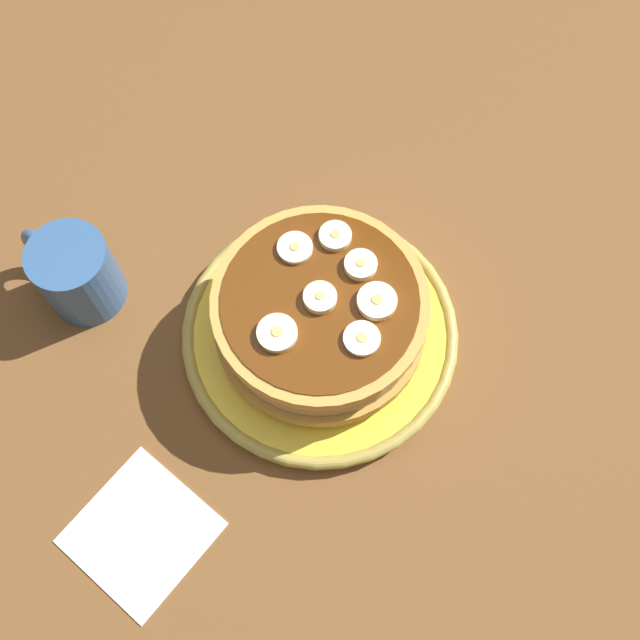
{
  "coord_description": "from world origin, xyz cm",
  "views": [
    {
      "loc": [
        -15.96,
        22.27,
        68.42
      ],
      "look_at": [
        0.0,
        0.0,
        4.48
      ],
      "focal_mm": 41.89,
      "sensor_mm": 36.0,
      "label": 1
    }
  ],
  "objects_px": {
    "banana_slice_3": "(295,248)",
    "banana_slice_4": "(277,333)",
    "napkin": "(141,532)",
    "pancake_stack": "(321,317)",
    "banana_slice_6": "(361,265)",
    "banana_slice_0": "(317,303)",
    "banana_slice_1": "(335,236)",
    "banana_slice_2": "(362,339)",
    "banana_slice_5": "(377,301)",
    "coffee_mug": "(75,272)",
    "plate": "(320,333)"
  },
  "relations": [
    {
      "from": "plate",
      "to": "banana_slice_4",
      "type": "distance_m",
      "value": 0.1
    },
    {
      "from": "banana_slice_1",
      "to": "banana_slice_3",
      "type": "height_order",
      "value": "banana_slice_1"
    },
    {
      "from": "pancake_stack",
      "to": "banana_slice_2",
      "type": "bearing_deg",
      "value": 168.63
    },
    {
      "from": "plate",
      "to": "pancake_stack",
      "type": "bearing_deg",
      "value": 171.28
    },
    {
      "from": "plate",
      "to": "banana_slice_3",
      "type": "xyz_separation_m",
      "value": [
        0.05,
        -0.03,
        0.08
      ]
    },
    {
      "from": "banana_slice_1",
      "to": "banana_slice_2",
      "type": "bearing_deg",
      "value": 137.98
    },
    {
      "from": "napkin",
      "to": "pancake_stack",
      "type": "bearing_deg",
      "value": -95.01
    },
    {
      "from": "plate",
      "to": "banana_slice_5",
      "type": "distance_m",
      "value": 0.1
    },
    {
      "from": "banana_slice_3",
      "to": "banana_slice_4",
      "type": "relative_size",
      "value": 0.92
    },
    {
      "from": "banana_slice_5",
      "to": "coffee_mug",
      "type": "relative_size",
      "value": 0.33
    },
    {
      "from": "banana_slice_6",
      "to": "banana_slice_0",
      "type": "bearing_deg",
      "value": 79.32
    },
    {
      "from": "coffee_mug",
      "to": "plate",
      "type": "bearing_deg",
      "value": -156.57
    },
    {
      "from": "coffee_mug",
      "to": "banana_slice_3",
      "type": "bearing_deg",
      "value": -144.69
    },
    {
      "from": "plate",
      "to": "banana_slice_3",
      "type": "relative_size",
      "value": 8.27
    },
    {
      "from": "banana_slice_2",
      "to": "napkin",
      "type": "height_order",
      "value": "banana_slice_2"
    },
    {
      "from": "banana_slice_0",
      "to": "banana_slice_6",
      "type": "bearing_deg",
      "value": -100.68
    },
    {
      "from": "banana_slice_3",
      "to": "banana_slice_1",
      "type": "bearing_deg",
      "value": -126.27
    },
    {
      "from": "pancake_stack",
      "to": "banana_slice_6",
      "type": "height_order",
      "value": "banana_slice_6"
    },
    {
      "from": "banana_slice_0",
      "to": "banana_slice_2",
      "type": "height_order",
      "value": "banana_slice_0"
    },
    {
      "from": "banana_slice_4",
      "to": "pancake_stack",
      "type": "bearing_deg",
      "value": -103.18
    },
    {
      "from": "pancake_stack",
      "to": "banana_slice_0",
      "type": "xyz_separation_m",
      "value": [
        0.0,
        0.0,
        0.04
      ]
    },
    {
      "from": "plate",
      "to": "banana_slice_5",
      "type": "relative_size",
      "value": 7.57
    },
    {
      "from": "banana_slice_1",
      "to": "napkin",
      "type": "height_order",
      "value": "banana_slice_1"
    },
    {
      "from": "banana_slice_2",
      "to": "banana_slice_4",
      "type": "distance_m",
      "value": 0.07
    },
    {
      "from": "banana_slice_4",
      "to": "banana_slice_5",
      "type": "xyz_separation_m",
      "value": [
        -0.05,
        -0.07,
        0.0
      ]
    },
    {
      "from": "coffee_mug",
      "to": "napkin",
      "type": "bearing_deg",
      "value": 143.65
    },
    {
      "from": "pancake_stack",
      "to": "napkin",
      "type": "bearing_deg",
      "value": 84.99
    },
    {
      "from": "banana_slice_6",
      "to": "banana_slice_2",
      "type": "bearing_deg",
      "value": 125.24
    },
    {
      "from": "banana_slice_3",
      "to": "napkin",
      "type": "bearing_deg",
      "value": 95.68
    },
    {
      "from": "banana_slice_2",
      "to": "coffee_mug",
      "type": "height_order",
      "value": "banana_slice_2"
    },
    {
      "from": "pancake_stack",
      "to": "banana_slice_4",
      "type": "bearing_deg",
      "value": 76.82
    },
    {
      "from": "pancake_stack",
      "to": "banana_slice_1",
      "type": "relative_size",
      "value": 6.87
    },
    {
      "from": "coffee_mug",
      "to": "napkin",
      "type": "xyz_separation_m",
      "value": [
        -0.2,
        0.15,
        -0.04
      ]
    },
    {
      "from": "banana_slice_3",
      "to": "napkin",
      "type": "xyz_separation_m",
      "value": [
        -0.03,
        0.27,
        -0.09
      ]
    },
    {
      "from": "pancake_stack",
      "to": "banana_slice_1",
      "type": "xyz_separation_m",
      "value": [
        0.03,
        -0.06,
        0.04
      ]
    },
    {
      "from": "plate",
      "to": "banana_slice_5",
      "type": "xyz_separation_m",
      "value": [
        -0.04,
        -0.03,
        0.08
      ]
    },
    {
      "from": "pancake_stack",
      "to": "banana_slice_1",
      "type": "bearing_deg",
      "value": -66.18
    },
    {
      "from": "banana_slice_3",
      "to": "coffee_mug",
      "type": "height_order",
      "value": "banana_slice_3"
    },
    {
      "from": "banana_slice_1",
      "to": "banana_slice_2",
      "type": "height_order",
      "value": "banana_slice_1"
    },
    {
      "from": "banana_slice_1",
      "to": "banana_slice_6",
      "type": "xyz_separation_m",
      "value": [
        -0.04,
        0.01,
        0.0
      ]
    },
    {
      "from": "banana_slice_3",
      "to": "banana_slice_6",
      "type": "bearing_deg",
      "value": -161.21
    },
    {
      "from": "banana_slice_1",
      "to": "banana_slice_6",
      "type": "bearing_deg",
      "value": 162.64
    },
    {
      "from": "banana_slice_3",
      "to": "coffee_mug",
      "type": "relative_size",
      "value": 0.3
    },
    {
      "from": "plate",
      "to": "banana_slice_2",
      "type": "distance_m",
      "value": 0.1
    },
    {
      "from": "napkin",
      "to": "banana_slice_4",
      "type": "bearing_deg",
      "value": -92.95
    },
    {
      "from": "pancake_stack",
      "to": "banana_slice_6",
      "type": "bearing_deg",
      "value": -101.58
    },
    {
      "from": "pancake_stack",
      "to": "banana_slice_3",
      "type": "bearing_deg",
      "value": -29.62
    },
    {
      "from": "coffee_mug",
      "to": "banana_slice_0",
      "type": "bearing_deg",
      "value": -157.73
    },
    {
      "from": "pancake_stack",
      "to": "banana_slice_0",
      "type": "height_order",
      "value": "banana_slice_0"
    },
    {
      "from": "plate",
      "to": "banana_slice_1",
      "type": "distance_m",
      "value": 0.1
    }
  ]
}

